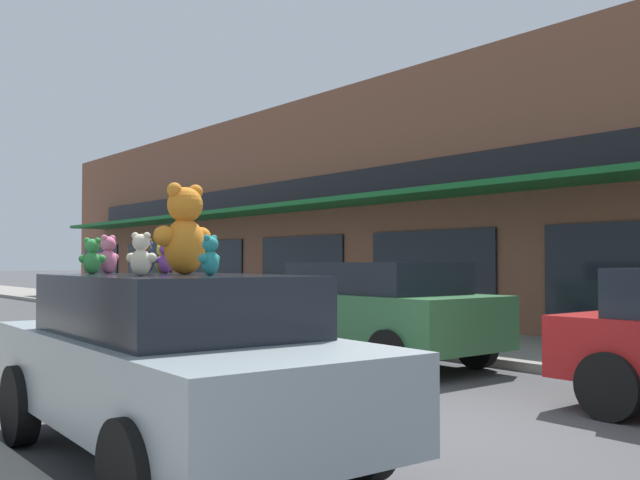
{
  "coord_description": "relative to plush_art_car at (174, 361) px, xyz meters",
  "views": [
    {
      "loc": [
        -5.39,
        -4.85,
        1.66
      ],
      "look_at": [
        -0.51,
        1.25,
        1.9
      ],
      "focal_mm": 40.0,
      "sensor_mm": 36.0,
      "label": 1
    }
  ],
  "objects": [
    {
      "name": "ground_plane",
      "position": [
        2.62,
        -0.55,
        -0.83
      ],
      "size": [
        260.0,
        260.0,
        0.0
      ],
      "primitive_type": "plane",
      "color": "#424244"
    },
    {
      "name": "teddy_bear_green",
      "position": [
        -0.38,
        0.86,
        0.87
      ],
      "size": [
        0.24,
        0.2,
        0.33
      ],
      "rotation": [
        0.0,
        0.0,
        2.6
      ],
      "color": "green",
      "rests_on": "plush_art_car"
    },
    {
      "name": "teddy_bear_blue",
      "position": [
        0.2,
        0.98,
        0.87
      ],
      "size": [
        0.24,
        0.16,
        0.31
      ],
      "rotation": [
        0.0,
        0.0,
        2.86
      ],
      "color": "blue",
      "rests_on": "plush_art_car"
    },
    {
      "name": "teddy_bear_giant",
      "position": [
        0.16,
        0.13,
        1.09
      ],
      "size": [
        0.59,
        0.38,
        0.79
      ],
      "rotation": [
        0.0,
        0.0,
        3.29
      ],
      "color": "orange",
      "rests_on": "plush_art_car"
    },
    {
      "name": "teddy_bear_teal",
      "position": [
        0.1,
        -0.41,
        0.87
      ],
      "size": [
        0.25,
        0.18,
        0.33
      ],
      "rotation": [
        0.0,
        0.0,
        3.54
      ],
      "color": "teal",
      "rests_on": "plush_art_car"
    },
    {
      "name": "storefront_row",
      "position": [
        15.92,
        11.18,
        2.39
      ],
      "size": [
        13.86,
        35.49,
        6.45
      ],
      "color": "brown",
      "rests_on": "ground_plane"
    },
    {
      "name": "teddy_bear_purple",
      "position": [
        0.33,
        0.84,
        0.86
      ],
      "size": [
        0.17,
        0.23,
        0.3
      ],
      "rotation": [
        0.0,
        0.0,
        2.0
      ],
      "color": "purple",
      "rests_on": "plush_art_car"
    },
    {
      "name": "teddy_bear_pink",
      "position": [
        -0.18,
        0.98,
        0.89
      ],
      "size": [
        0.27,
        0.2,
        0.36
      ],
      "rotation": [
        0.0,
        0.0,
        3.53
      ],
      "color": "pink",
      "rests_on": "plush_art_car"
    },
    {
      "name": "teddy_bear_yellow",
      "position": [
        0.38,
        1.0,
        0.86
      ],
      "size": [
        0.16,
        0.22,
        0.29
      ],
      "rotation": [
        0.0,
        0.0,
        1.96
      ],
      "color": "yellow",
      "rests_on": "plush_art_car"
    },
    {
      "name": "parked_car_far_center",
      "position": [
        5.13,
        3.02,
        0.07
      ],
      "size": [
        2.1,
        4.1,
        1.65
      ],
      "color": "#336B3D",
      "rests_on": "ground_plane"
    },
    {
      "name": "teddy_bear_cream",
      "position": [
        -0.41,
        -0.24,
        0.88
      ],
      "size": [
        0.22,
        0.23,
        0.34
      ],
      "rotation": [
        0.0,
        0.0,
        2.31
      ],
      "color": "beige",
      "rests_on": "plush_art_car"
    },
    {
      "name": "plush_art_car",
      "position": [
        0.0,
        0.0,
        0.0
      ],
      "size": [
        2.12,
        4.38,
        1.55
      ],
      "rotation": [
        0.0,
        0.0,
        -0.04
      ],
      "color": "#8C999E",
      "rests_on": "ground_plane"
    },
    {
      "name": "teddy_bear_brown",
      "position": [
        -0.07,
        0.46,
        0.87
      ],
      "size": [
        0.24,
        0.15,
        0.32
      ],
      "rotation": [
        0.0,
        0.0,
        3.11
      ],
      "color": "olive",
      "rests_on": "plush_art_car"
    },
    {
      "name": "teddy_bear_black",
      "position": [
        0.6,
        0.91,
        0.83
      ],
      "size": [
        0.16,
        0.17,
        0.24
      ],
      "rotation": [
        0.0,
        0.0,
        3.99
      ],
      "color": "black",
      "rests_on": "plush_art_car"
    }
  ]
}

